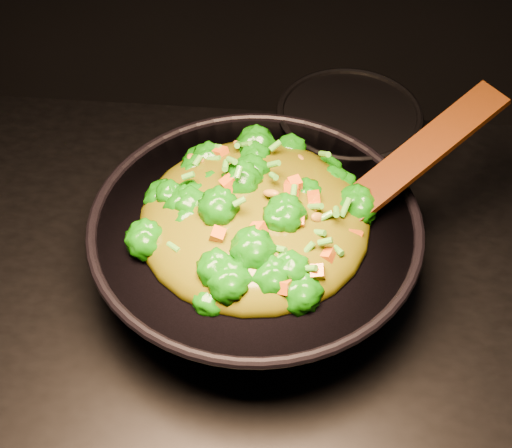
# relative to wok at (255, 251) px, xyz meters

# --- Properties ---
(wok) EXTENTS (0.49, 0.49, 0.11)m
(wok) POSITION_rel_wok_xyz_m (0.00, 0.00, 0.00)
(wok) COLOR black
(wok) RESTS_ON stovetop
(stir_fry) EXTENTS (0.31, 0.31, 0.10)m
(stir_fry) POSITION_rel_wok_xyz_m (-0.00, -0.00, 0.10)
(stir_fry) COLOR #136C07
(stir_fry) RESTS_ON wok
(spatula) EXTENTS (0.26, 0.21, 0.12)m
(spatula) POSITION_rel_wok_xyz_m (0.17, 0.05, 0.11)
(spatula) COLOR #351306
(spatula) RESTS_ON wok
(back_pot) EXTENTS (0.25, 0.25, 0.11)m
(back_pot) POSITION_rel_wok_xyz_m (0.12, 0.23, 0.00)
(back_pot) COLOR black
(back_pot) RESTS_ON stovetop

